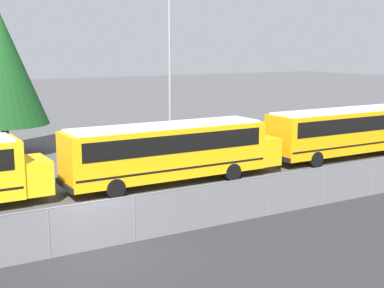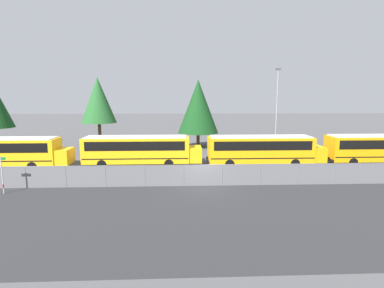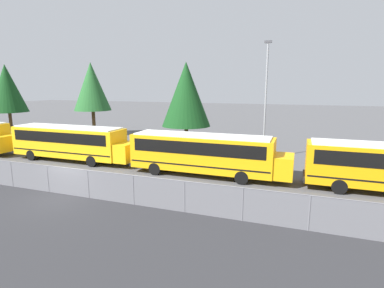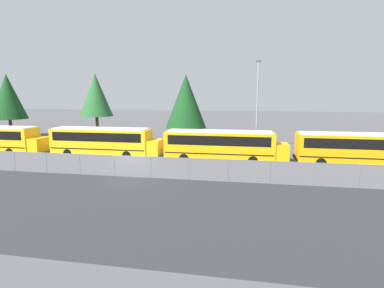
{
  "view_description": "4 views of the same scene",
  "coord_description": "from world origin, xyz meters",
  "px_view_note": "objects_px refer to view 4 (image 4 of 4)",
  "views": [
    {
      "loc": [
        -5.77,
        -16.51,
        6.77
      ],
      "look_at": [
        7.95,
        7.05,
        1.81
      ],
      "focal_mm": 50.0,
      "sensor_mm": 36.0,
      "label": 1
    },
    {
      "loc": [
        -1.8,
        -22.56,
        6.92
      ],
      "look_at": [
        -0.56,
        6.76,
        2.24
      ],
      "focal_mm": 28.0,
      "sensor_mm": 36.0,
      "label": 2
    },
    {
      "loc": [
        12.8,
        -13.61,
        6.43
      ],
      "look_at": [
        5.26,
        7.36,
        2.13
      ],
      "focal_mm": 28.0,
      "sensor_mm": 36.0,
      "label": 3
    },
    {
      "loc": [
        8.61,
        -21.75,
        6.42
      ],
      "look_at": [
        3.48,
        7.24,
        1.57
      ],
      "focal_mm": 28.0,
      "sensor_mm": 36.0,
      "label": 4
    }
  ],
  "objects_px": {
    "light_pole": "(257,103)",
    "tree_1": "(8,97)",
    "school_bus_4": "(360,147)",
    "school_bus_2": "(104,140)",
    "tree_0": "(96,95)",
    "tree_2": "(186,101)",
    "school_bus_3": "(222,144)"
  },
  "relations": [
    {
      "from": "light_pole",
      "to": "tree_1",
      "type": "distance_m",
      "value": 36.7
    },
    {
      "from": "school_bus_4",
      "to": "light_pole",
      "type": "xyz_separation_m",
      "value": [
        -8.87,
        6.47,
        3.71
      ]
    },
    {
      "from": "school_bus_2",
      "to": "light_pole",
      "type": "height_order",
      "value": "light_pole"
    },
    {
      "from": "school_bus_2",
      "to": "light_pole",
      "type": "xyz_separation_m",
      "value": [
        15.75,
        6.34,
        3.71
      ]
    },
    {
      "from": "light_pole",
      "to": "tree_0",
      "type": "xyz_separation_m",
      "value": [
        -22.82,
        5.95,
        0.88
      ]
    },
    {
      "from": "tree_1",
      "to": "school_bus_2",
      "type": "bearing_deg",
      "value": -28.3
    },
    {
      "from": "school_bus_4",
      "to": "light_pole",
      "type": "relative_size",
      "value": 1.15
    },
    {
      "from": "school_bus_4",
      "to": "tree_2",
      "type": "relative_size",
      "value": 1.28
    },
    {
      "from": "light_pole",
      "to": "tree_2",
      "type": "height_order",
      "value": "light_pole"
    },
    {
      "from": "tree_1",
      "to": "tree_0",
      "type": "bearing_deg",
      "value": 4.98
    },
    {
      "from": "school_bus_4",
      "to": "light_pole",
      "type": "height_order",
      "value": "light_pole"
    },
    {
      "from": "tree_0",
      "to": "tree_1",
      "type": "xyz_separation_m",
      "value": [
        -13.57,
        -1.18,
        -0.24
      ]
    },
    {
      "from": "school_bus_2",
      "to": "tree_0",
      "type": "height_order",
      "value": "tree_0"
    },
    {
      "from": "school_bus_4",
      "to": "tree_0",
      "type": "xyz_separation_m",
      "value": [
        -31.69,
        12.42,
        4.6
      ]
    },
    {
      "from": "tree_0",
      "to": "tree_2",
      "type": "distance_m",
      "value": 13.7
    },
    {
      "from": "light_pole",
      "to": "tree_1",
      "type": "height_order",
      "value": "light_pole"
    },
    {
      "from": "school_bus_2",
      "to": "tree_0",
      "type": "bearing_deg",
      "value": 119.9
    },
    {
      "from": "tree_0",
      "to": "school_bus_4",
      "type": "bearing_deg",
      "value": -21.4
    },
    {
      "from": "school_bus_2",
      "to": "tree_1",
      "type": "height_order",
      "value": "tree_1"
    },
    {
      "from": "tree_1",
      "to": "light_pole",
      "type": "bearing_deg",
      "value": -7.47
    },
    {
      "from": "tree_0",
      "to": "tree_2",
      "type": "height_order",
      "value": "tree_0"
    },
    {
      "from": "light_pole",
      "to": "tree_1",
      "type": "xyz_separation_m",
      "value": [
        -36.39,
        4.77,
        0.65
      ]
    },
    {
      "from": "school_bus_3",
      "to": "tree_2",
      "type": "bearing_deg",
      "value": 116.74
    },
    {
      "from": "tree_0",
      "to": "school_bus_2",
      "type": "bearing_deg",
      "value": -60.1
    },
    {
      "from": "school_bus_4",
      "to": "tree_1",
      "type": "height_order",
      "value": "tree_1"
    },
    {
      "from": "school_bus_4",
      "to": "tree_1",
      "type": "xyz_separation_m",
      "value": [
        -45.25,
        11.24,
        4.36
      ]
    },
    {
      "from": "light_pole",
      "to": "tree_1",
      "type": "relative_size",
      "value": 1.07
    },
    {
      "from": "school_bus_4",
      "to": "tree_0",
      "type": "bearing_deg",
      "value": 158.6
    },
    {
      "from": "school_bus_4",
      "to": "tree_1",
      "type": "relative_size",
      "value": 1.23
    },
    {
      "from": "tree_1",
      "to": "tree_2",
      "type": "height_order",
      "value": "tree_1"
    },
    {
      "from": "school_bus_2",
      "to": "tree_0",
      "type": "distance_m",
      "value": 14.91
    },
    {
      "from": "tree_2",
      "to": "light_pole",
      "type": "bearing_deg",
      "value": -27.23
    }
  ]
}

